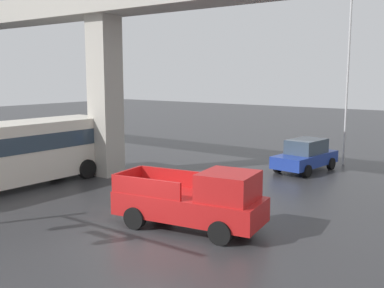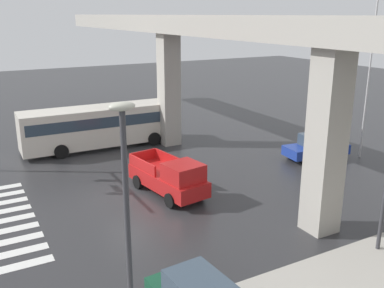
% 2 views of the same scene
% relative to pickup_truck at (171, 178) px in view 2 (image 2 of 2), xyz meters
% --- Properties ---
extents(ground_plane, '(120.00, 120.00, 0.00)m').
position_rel_pickup_truck_xyz_m(ground_plane, '(-1.01, -2.02, -0.99)').
color(ground_plane, '#2D2D30').
extents(crosswalk_stripes, '(9.35, 2.80, 0.01)m').
position_rel_pickup_truck_xyz_m(crosswalk_stripes, '(-1.01, -8.26, -0.98)').
color(crosswalk_stripes, silver).
rests_on(crosswalk_stripes, ground).
extents(elevated_overpass, '(57.64, 2.18, 9.28)m').
position_rel_pickup_truck_xyz_m(elevated_overpass, '(-1.01, 4.15, 6.98)').
color(elevated_overpass, '#ADA89E').
rests_on(elevated_overpass, ground).
extents(pickup_truck, '(5.33, 2.66, 2.08)m').
position_rel_pickup_truck_xyz_m(pickup_truck, '(0.00, 0.00, 0.00)').
color(pickup_truck, red).
rests_on(pickup_truck, ground).
extents(city_bus, '(2.92, 10.84, 2.99)m').
position_rel_pickup_truck_xyz_m(city_bus, '(-10.26, -0.75, 0.73)').
color(city_bus, beige).
rests_on(city_bus, ground).
extents(sedan_blue, '(2.33, 4.47, 1.72)m').
position_rel_pickup_truck_xyz_m(sedan_blue, '(-0.82, 11.23, -0.14)').
color(sedan_blue, '#1E3899').
rests_on(sedan_blue, ground).
extents(street_lamp_near_corner, '(0.44, 0.70, 7.24)m').
position_rel_pickup_truck_xyz_m(street_lamp_near_corner, '(9.28, -5.77, 3.57)').
color(street_lamp_near_corner, '#38383D').
rests_on(street_lamp_near_corner, ground).
extents(flagpole, '(1.16, 0.12, 11.84)m').
position_rel_pickup_truck_xyz_m(flagpole, '(0.39, 14.14, 5.76)').
color(flagpole, silver).
rests_on(flagpole, ground).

